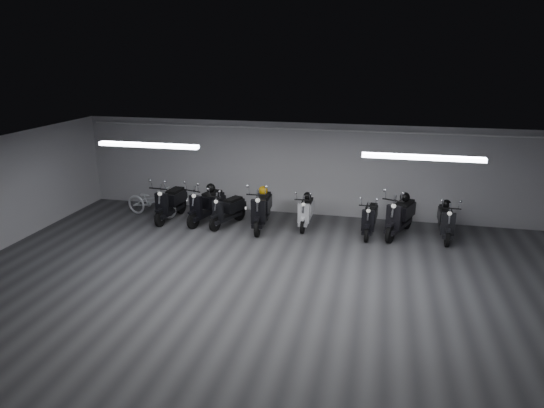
% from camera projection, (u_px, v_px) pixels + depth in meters
% --- Properties ---
extents(floor, '(14.00, 10.00, 0.01)m').
position_uv_depth(floor, '(267.00, 287.00, 10.13)').
color(floor, '#39393C').
rests_on(floor, ground).
extents(ceiling, '(14.00, 10.00, 0.01)m').
position_uv_depth(ceiling, '(266.00, 157.00, 9.28)').
color(ceiling, gray).
rests_on(ceiling, ground).
extents(back_wall, '(14.00, 0.01, 2.80)m').
position_uv_depth(back_wall, '(305.00, 169.00, 14.36)').
color(back_wall, '#AFAFB2').
rests_on(back_wall, ground).
extents(front_wall, '(14.00, 0.01, 2.80)m').
position_uv_depth(front_wall, '(156.00, 384.00, 5.06)').
color(front_wall, '#AFAFB2').
rests_on(front_wall, ground).
extents(fluor_strip_left, '(2.40, 0.18, 0.08)m').
position_uv_depth(fluor_strip_left, '(148.00, 145.00, 10.87)').
color(fluor_strip_left, white).
rests_on(fluor_strip_left, ceiling).
extents(fluor_strip_right, '(2.40, 0.18, 0.08)m').
position_uv_depth(fluor_strip_right, '(423.00, 157.00, 9.60)').
color(fluor_strip_right, white).
rests_on(fluor_strip_right, ceiling).
extents(conduit, '(13.60, 0.05, 0.05)m').
position_uv_depth(conduit, '(305.00, 129.00, 13.91)').
color(conduit, white).
rests_on(conduit, back_wall).
extents(scooter_0, '(0.78, 1.91, 1.39)m').
position_uv_depth(scooter_0, '(170.00, 197.00, 14.03)').
color(scooter_0, black).
rests_on(scooter_0, floor).
extents(scooter_1, '(1.12, 1.94, 1.37)m').
position_uv_depth(scooter_1, '(206.00, 200.00, 13.83)').
color(scooter_1, black).
rests_on(scooter_1, floor).
extents(scooter_3, '(1.11, 1.73, 1.22)m').
position_uv_depth(scooter_3, '(227.00, 205.00, 13.57)').
color(scooter_3, black).
rests_on(scooter_3, floor).
extents(scooter_5, '(0.77, 1.99, 1.45)m').
position_uv_depth(scooter_5, '(262.00, 204.00, 13.33)').
color(scooter_5, black).
rests_on(scooter_5, floor).
extents(scooter_6, '(0.54, 1.59, 1.18)m').
position_uv_depth(scooter_6, '(306.00, 207.00, 13.48)').
color(scooter_6, silver).
rests_on(scooter_6, floor).
extents(scooter_7, '(0.68, 1.68, 1.22)m').
position_uv_depth(scooter_7, '(370.00, 214.00, 12.87)').
color(scooter_7, black).
rests_on(scooter_7, floor).
extents(scooter_8, '(1.31, 2.03, 1.43)m').
position_uv_depth(scooter_8, '(400.00, 210.00, 12.80)').
color(scooter_8, black).
rests_on(scooter_8, floor).
extents(scooter_9, '(0.58, 1.71, 1.27)m').
position_uv_depth(scooter_9, '(446.00, 216.00, 12.59)').
color(scooter_9, black).
rests_on(scooter_9, floor).
extents(bicycle, '(1.81, 0.91, 1.12)m').
position_uv_depth(bicycle, '(151.00, 198.00, 14.40)').
color(bicycle, white).
rests_on(bicycle, floor).
extents(helmet_0, '(0.27, 0.27, 0.27)m').
position_uv_depth(helmet_0, '(405.00, 197.00, 12.92)').
color(helmet_0, black).
rests_on(helmet_0, scooter_8).
extents(helmet_1, '(0.23, 0.23, 0.23)m').
position_uv_depth(helmet_1, '(447.00, 204.00, 12.73)').
color(helmet_1, black).
rests_on(helmet_1, scooter_9).
extents(helmet_2, '(0.23, 0.23, 0.23)m').
position_uv_depth(helmet_2, '(307.00, 196.00, 13.61)').
color(helmet_2, black).
rests_on(helmet_2, scooter_6).
extents(helmet_3, '(0.27, 0.27, 0.27)m').
position_uv_depth(helmet_3, '(263.00, 191.00, 13.49)').
color(helmet_3, '#B9830A').
rests_on(helmet_3, scooter_5).
extents(helmet_4, '(0.27, 0.27, 0.27)m').
position_uv_depth(helmet_4, '(211.00, 188.00, 13.95)').
color(helmet_4, black).
rests_on(helmet_4, scooter_1).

